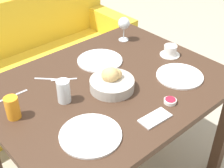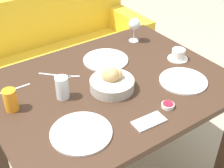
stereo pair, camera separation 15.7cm
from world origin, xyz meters
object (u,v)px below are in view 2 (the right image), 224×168
at_px(plate_near_right, 183,81).
at_px(cell_phone, 149,121).
at_px(plate_far_center, 106,60).
at_px(plate_near_left, 81,133).
at_px(knife_silver, 55,75).
at_px(juice_glass, 11,100).
at_px(water_tumbler, 62,88).
at_px(coffee_cup, 178,55).
at_px(jam_bowl_berry, 168,105).
at_px(fork_silver, 13,90).
at_px(spoon_coffee, 67,76).
at_px(wine_glass, 134,25).
at_px(couch, 37,66).
at_px(bread_basket, 112,82).

height_order(plate_near_right, cell_phone, plate_near_right).
bearing_deg(plate_far_center, plate_near_left, -133.52).
bearing_deg(knife_silver, juice_glass, -152.99).
xyz_separation_m(plate_far_center, juice_glass, (-0.60, -0.12, 0.05)).
xyz_separation_m(plate_far_center, water_tumbler, (-0.37, -0.17, 0.05)).
distance_m(water_tumbler, knife_silver, 0.22).
height_order(coffee_cup, jam_bowl_berry, coffee_cup).
bearing_deg(plate_near_left, fork_silver, 105.22).
bearing_deg(plate_near_right, coffee_cup, 52.61).
bearing_deg(spoon_coffee, coffee_cup, -18.11).
xyz_separation_m(plate_near_right, cell_phone, (-0.35, -0.14, -0.00)).
distance_m(plate_near_right, plate_far_center, 0.46).
distance_m(fork_silver, spoon_coffee, 0.29).
height_order(plate_far_center, cell_phone, plate_far_center).
xyz_separation_m(knife_silver, cell_phone, (0.17, -0.58, 0.00)).
height_order(plate_near_right, water_tumbler, water_tumbler).
distance_m(water_tumbler, spoon_coffee, 0.19).
distance_m(juice_glass, wine_glass, 0.92).
relative_size(plate_near_right, spoon_coffee, 2.08).
xyz_separation_m(couch, juice_glass, (-0.50, -1.03, 0.51)).
bearing_deg(cell_phone, wine_glass, 57.00).
bearing_deg(jam_bowl_berry, wine_glass, 65.46).
distance_m(juice_glass, jam_bowl_berry, 0.73).
distance_m(couch, cell_phone, 1.53).
relative_size(plate_near_right, juice_glass, 2.33).
xyz_separation_m(plate_near_left, knife_silver, (0.11, 0.47, -0.00)).
relative_size(couch, juice_glass, 17.66).
distance_m(jam_bowl_berry, knife_silver, 0.63).
relative_size(couch, knife_silver, 13.55).
bearing_deg(bread_basket, spoon_coffee, 121.08).
xyz_separation_m(wine_glass, fork_silver, (-0.84, -0.08, -0.11)).
bearing_deg(couch, jam_bowl_berry, -85.63).
xyz_separation_m(couch, knife_silver, (-0.21, -0.88, 0.46)).
bearing_deg(spoon_coffee, plate_far_center, 4.53).
relative_size(bread_basket, jam_bowl_berry, 3.73).
xyz_separation_m(juice_glass, jam_bowl_berry, (0.61, -0.40, -0.04)).
distance_m(bread_basket, plate_near_left, 0.35).
bearing_deg(coffee_cup, cell_phone, -146.59).
xyz_separation_m(wine_glass, jam_bowl_berry, (-0.29, -0.63, -0.10)).
distance_m(couch, fork_silver, 1.09).
bearing_deg(cell_phone, spoon_coffee, 103.43).
height_order(wine_glass, fork_silver, wine_glass).
bearing_deg(coffee_cup, fork_silver, 164.45).
xyz_separation_m(bread_basket, wine_glass, (0.42, 0.35, 0.07)).
relative_size(plate_near_left, knife_silver, 1.89).
bearing_deg(plate_near_left, knife_silver, 77.06).
height_order(plate_far_center, knife_silver, plate_far_center).
height_order(wine_glass, knife_silver, wine_glass).
bearing_deg(couch, plate_near_left, -103.14).
bearing_deg(spoon_coffee, juice_glass, -163.54).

